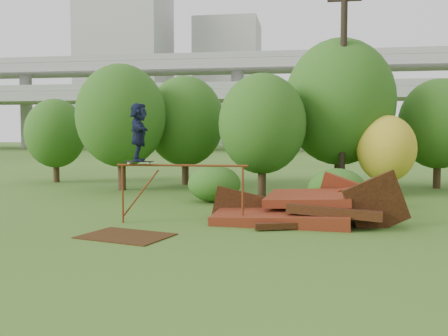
# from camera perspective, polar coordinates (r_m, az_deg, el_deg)

# --- Properties ---
(ground) EXTENTS (240.00, 240.00, 0.00)m
(ground) POSITION_cam_1_polar(r_m,az_deg,el_deg) (12.64, 2.15, -7.93)
(ground) COLOR #2D5116
(ground) RESTS_ON ground
(scrap_pile) EXTENTS (5.77, 3.07, 1.95)m
(scrap_pile) POSITION_cam_1_polar(r_m,az_deg,el_deg) (14.81, 8.70, -4.85)
(scrap_pile) COLOR #4F1A0E
(scrap_pile) RESTS_ON ground
(grind_rail) EXTENTS (3.80, 0.21, 1.72)m
(grind_rail) POSITION_cam_1_polar(r_m,az_deg,el_deg) (14.31, -4.86, -1.19)
(grind_rail) COLOR maroon
(grind_rail) RESTS_ON ground
(skateboard) EXTENTS (0.82, 0.25, 0.08)m
(skateboard) POSITION_cam_1_polar(r_m,az_deg,el_deg) (14.59, -9.68, 0.73)
(skateboard) COLOR black
(skateboard) RESTS_ON grind_rail
(skater) EXTENTS (0.93, 1.63, 1.67)m
(skater) POSITION_cam_1_polar(r_m,az_deg,el_deg) (14.56, -9.72, 4.08)
(skater) COLOR #131A32
(skater) RESTS_ON skateboard
(flat_plate) EXTENTS (2.49, 2.07, 0.03)m
(flat_plate) POSITION_cam_1_polar(r_m,az_deg,el_deg) (12.97, -11.16, -7.63)
(flat_plate) COLOR #331D0B
(flat_plate) RESTS_ON ground
(tree_0) EXTENTS (4.08, 4.08, 5.75)m
(tree_0) POSITION_cam_1_polar(r_m,az_deg,el_deg) (23.30, -11.69, 5.86)
(tree_0) COLOR black
(tree_0) RESTS_ON ground
(tree_1) EXTENTS (3.94, 3.94, 5.48)m
(tree_1) POSITION_cam_1_polar(r_m,az_deg,el_deg) (25.31, -4.48, 5.35)
(tree_1) COLOR black
(tree_1) RESTS_ON ground
(tree_2) EXTENTS (3.60, 3.60, 5.07)m
(tree_2) POSITION_cam_1_polar(r_m,az_deg,el_deg) (20.60, 4.39, 5.05)
(tree_2) COLOR black
(tree_2) RESTS_ON ground
(tree_3) EXTENTS (4.94, 4.94, 6.85)m
(tree_3) POSITION_cam_1_polar(r_m,az_deg,el_deg) (23.20, 13.07, 7.35)
(tree_3) COLOR black
(tree_3) RESTS_ON ground
(tree_4) EXTENTS (2.43, 2.43, 3.36)m
(tree_4) POSITION_cam_1_polar(r_m,az_deg,el_deg) (21.86, 18.07, 2.08)
(tree_4) COLOR black
(tree_4) RESTS_ON ground
(tree_5) EXTENTS (3.68, 3.68, 5.17)m
(tree_5) POSITION_cam_1_polar(r_m,az_deg,el_deg) (25.55, 23.30, 4.65)
(tree_5) COLOR black
(tree_5) RESTS_ON ground
(tree_6) EXTENTS (3.17, 3.17, 4.43)m
(tree_6) POSITION_cam_1_polar(r_m,az_deg,el_deg) (27.95, -18.70, 3.77)
(tree_6) COLOR black
(tree_6) RESTS_ON ground
(shrub_left) EXTENTS (2.01, 1.85, 1.39)m
(shrub_left) POSITION_cam_1_polar(r_m,az_deg,el_deg) (18.91, -1.12, -1.82)
(shrub_left) COLOR #235316
(shrub_left) RESTS_ON ground
(shrub_right) EXTENTS (1.98, 1.82, 1.40)m
(shrub_right) POSITION_cam_1_polar(r_m,az_deg,el_deg) (17.63, 12.78, -2.32)
(shrub_right) COLOR #235316
(shrub_right) RESTS_ON ground
(utility_pole) EXTENTS (1.40, 0.28, 8.84)m
(utility_pole) POSITION_cam_1_polar(r_m,az_deg,el_deg) (21.83, 13.44, 8.84)
(utility_pole) COLOR black
(utility_pole) RESTS_ON ground
(freeway_overpass) EXTENTS (160.00, 15.00, 13.70)m
(freeway_overpass) POSITION_cam_1_polar(r_m,az_deg,el_deg) (75.60, 8.11, 9.82)
(freeway_overpass) COLOR gray
(freeway_overpass) RESTS_ON ground
(building_left) EXTENTS (18.00, 16.00, 35.00)m
(building_left) POSITION_cam_1_polar(r_m,az_deg,el_deg) (115.28, -11.16, 11.36)
(building_left) COLOR #9E9E99
(building_left) RESTS_ON ground
(building_right) EXTENTS (14.00, 14.00, 28.00)m
(building_right) POSITION_cam_1_polar(r_m,az_deg,el_deg) (116.16, 0.48, 9.64)
(building_right) COLOR #9E9E99
(building_right) RESTS_ON ground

